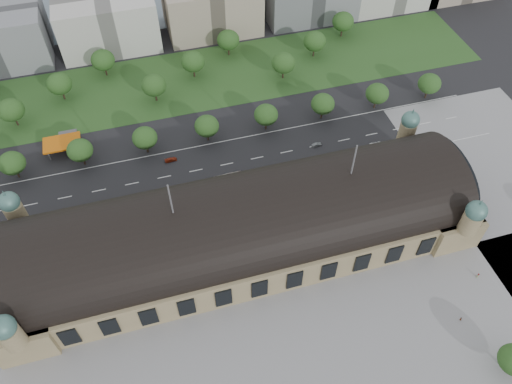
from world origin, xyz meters
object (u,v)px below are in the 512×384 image
object	(u,v)px
petrol_station	(66,140)
bus_mid	(227,178)
traffic_car_3	(171,160)
parked_car_6	(127,220)
parked_car_3	(111,216)
parked_car_4	(59,229)
parked_car_0	(66,233)
parked_car_2	(24,241)
pedestrian_1	(461,319)
parked_car_5	(151,206)
traffic_car_6	(375,144)
bus_east	(299,167)
traffic_car_4	(272,167)
traffic_car_5	(317,145)
bus_west	(154,196)
parked_car_1	(31,233)
traffic_car_2	(50,222)
pedestrian_0	(478,276)

from	to	relation	value
petrol_station	bus_mid	distance (m)	66.57
traffic_car_3	parked_car_6	size ratio (longest dim) A/B	1.02
parked_car_3	parked_car_4	world-z (taller)	parked_car_3
parked_car_3	parked_car_0	bearing A→B (deg)	-108.85
parked_car_2	pedestrian_1	bearing A→B (deg)	29.32
parked_car_4	parked_car_5	xyz separation A→B (m)	(31.47, 1.50, 0.08)
traffic_car_6	bus_mid	bearing A→B (deg)	-84.20
bus_east	parked_car_6	bearing A→B (deg)	96.39
traffic_car_4	traffic_car_5	world-z (taller)	traffic_car_5
traffic_car_5	bus_mid	world-z (taller)	bus_mid
traffic_car_6	parked_car_4	xyz separation A→B (m)	(-121.06, -8.16, 0.01)
parked_car_6	bus_mid	size ratio (longest dim) A/B	0.40
parked_car_0	pedestrian_1	xyz separation A→B (m)	(111.55, -64.39, 0.14)
bus_west	parked_car_1	bearing A→B (deg)	100.86
bus_west	pedestrian_1	size ratio (longest dim) A/B	6.50
traffic_car_2	pedestrian_0	xyz separation A→B (m)	(129.82, -59.15, 0.32)
parked_car_2	pedestrian_1	xyz separation A→B (m)	(125.19, -65.27, 0.20)
traffic_car_2	bus_east	size ratio (longest dim) A/B	0.38
petrol_station	bus_mid	xyz separation A→B (m)	(56.12, -35.79, -1.36)
traffic_car_4	pedestrian_1	world-z (taller)	pedestrian_1
traffic_car_3	pedestrian_0	bearing A→B (deg)	-137.38
traffic_car_6	parked_car_3	world-z (taller)	parked_car_3
traffic_car_4	pedestrian_1	size ratio (longest dim) A/B	2.15
traffic_car_3	traffic_car_5	xyz separation A→B (m)	(56.57, -7.66, -0.01)
parked_car_2	pedestrian_0	xyz separation A→B (m)	(138.19, -53.65, 0.31)
parked_car_5	parked_car_0	bearing A→B (deg)	-112.75
traffic_car_2	traffic_car_3	world-z (taller)	traffic_car_3
parked_car_4	parked_car_0	bearing A→B (deg)	13.68
traffic_car_5	parked_car_0	xyz separation A→B (m)	(-96.37, -16.98, 0.08)
traffic_car_6	parked_car_6	world-z (taller)	traffic_car_6
traffic_car_6	parked_car_4	world-z (taller)	parked_car_4
petrol_station	bus_mid	world-z (taller)	petrol_station
parked_car_0	parked_car_6	world-z (taller)	parked_car_0
parked_car_0	bus_west	size ratio (longest dim) A/B	0.39
parked_car_0	parked_car_3	world-z (taller)	parked_car_3
traffic_car_6	parked_car_3	bearing A→B (deg)	-82.31
parked_car_1	bus_mid	xyz separation A→B (m)	(69.74, 5.11, 0.94)
bus_west	parked_car_2	bearing A→B (deg)	103.78
traffic_car_4	parked_car_5	world-z (taller)	parked_car_5
petrol_station	bus_east	bearing A→B (deg)	-24.48
traffic_car_5	parked_car_1	bearing A→B (deg)	92.33
parked_car_4	pedestrian_0	size ratio (longest dim) A/B	2.16
parked_car_6	pedestrian_0	bearing A→B (deg)	37.42
bus_east	parked_car_1	bearing A→B (deg)	92.58
parked_car_5	bus_west	xyz separation A→B (m)	(1.92, 3.32, 0.80)
traffic_car_2	parked_car_2	xyz separation A→B (m)	(-8.37, -5.49, 0.01)
traffic_car_3	petrol_station	bearing A→B (deg)	57.52
bus_mid	petrol_station	bearing A→B (deg)	55.55
parked_car_6	pedestrian_1	distance (m)	111.69
parked_car_6	bus_east	size ratio (longest dim) A/B	0.36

